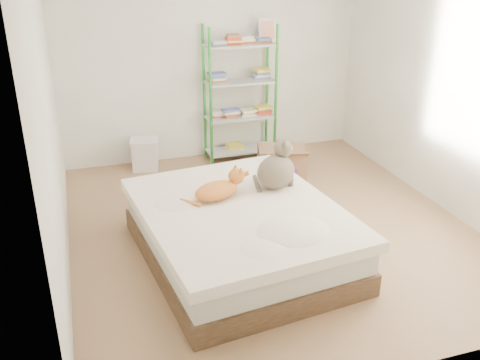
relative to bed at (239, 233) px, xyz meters
name	(u,v)px	position (x,y,z in m)	size (l,w,h in m)	color
room	(271,98)	(0.45, 0.48, 1.05)	(3.81, 4.21, 2.61)	#A16E4B
bed	(239,233)	(0.00, 0.00, 0.00)	(1.81, 2.16, 0.51)	brown
orange_cat	(216,189)	(-0.15, 0.21, 0.35)	(0.50, 0.27, 0.20)	orange
grey_cat	(276,165)	(0.43, 0.27, 0.48)	(0.33, 0.40, 0.46)	#796E59
shelf_unit	(240,90)	(0.76, 2.36, 0.64)	(0.92, 0.36, 1.74)	green
cardboard_box	(282,164)	(1.00, 1.53, -0.06)	(0.64, 0.64, 0.44)	#88644F
white_bin	(145,154)	(-0.49, 2.33, -0.06)	(0.38, 0.35, 0.38)	silver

